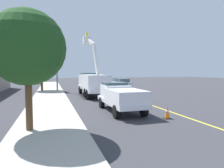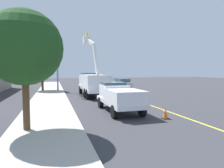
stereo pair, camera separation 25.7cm
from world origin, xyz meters
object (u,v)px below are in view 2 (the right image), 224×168
(utility_bucket_truck, at_px, (93,82))
(passing_minivan, at_px, (122,83))
(traffic_cone_leading, at_px, (165,113))
(service_pickup_truck, at_px, (119,96))
(traffic_cone_mid_front, at_px, (101,89))
(traffic_signal_mast, at_px, (58,49))

(utility_bucket_truck, distance_m, passing_minivan, 10.16)
(utility_bucket_truck, xyz_separation_m, passing_minivan, (7.81, -6.47, -0.65))
(utility_bucket_truck, xyz_separation_m, traffic_cone_leading, (-12.59, -2.10, -1.26))
(service_pickup_truck, xyz_separation_m, passing_minivan, (17.59, -6.43, -0.15))
(passing_minivan, bearing_deg, utility_bucket_truck, 140.35)
(passing_minivan, relative_size, traffic_cone_mid_front, 6.10)
(utility_bucket_truck, xyz_separation_m, traffic_signal_mast, (3.93, 3.90, 4.15))
(utility_bucket_truck, distance_m, traffic_cone_leading, 12.82)
(passing_minivan, height_order, traffic_cone_mid_front, passing_minivan)
(utility_bucket_truck, bearing_deg, service_pickup_truck, -179.75)
(passing_minivan, distance_m, traffic_cone_mid_front, 5.93)
(utility_bucket_truck, height_order, traffic_cone_leading, utility_bucket_truck)
(utility_bucket_truck, relative_size, passing_minivan, 1.71)
(traffic_cone_mid_front, bearing_deg, passing_minivan, -50.00)
(traffic_signal_mast, bearing_deg, passing_minivan, -69.50)
(passing_minivan, distance_m, traffic_signal_mast, 12.07)
(passing_minivan, xyz_separation_m, traffic_signal_mast, (-3.88, 10.37, 4.80))
(utility_bucket_truck, distance_m, traffic_signal_mast, 6.92)
(traffic_cone_leading, height_order, traffic_cone_mid_front, traffic_cone_mid_front)
(service_pickup_truck, bearing_deg, traffic_signal_mast, 16.06)
(traffic_cone_leading, bearing_deg, traffic_cone_mid_front, 0.53)
(traffic_signal_mast, bearing_deg, traffic_cone_mid_front, -89.18)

